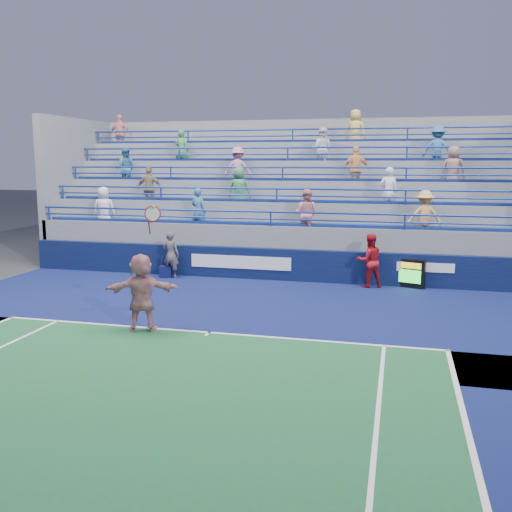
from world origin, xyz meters
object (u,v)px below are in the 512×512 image
(line_judge, at_px, (171,255))
(serve_speed_board, at_px, (404,273))
(tennis_player, at_px, (142,292))
(ball_girl, at_px, (369,261))
(judge_chair, at_px, (166,271))

(line_judge, bearing_deg, serve_speed_board, -172.96)
(tennis_player, distance_m, line_judge, 6.40)
(tennis_player, bearing_deg, ball_girl, 51.07)
(serve_speed_board, height_order, ball_girl, ball_girl)
(judge_chair, bearing_deg, serve_speed_board, 2.73)
(judge_chair, bearing_deg, ball_girl, 0.92)
(serve_speed_board, bearing_deg, line_judge, -177.04)
(ball_girl, bearing_deg, serve_speed_board, 172.03)
(line_judge, xyz_separation_m, ball_girl, (6.87, 0.14, 0.05))
(tennis_player, bearing_deg, line_judge, 106.30)
(judge_chair, xyz_separation_m, line_judge, (0.21, -0.02, 0.59))
(tennis_player, height_order, line_judge, tennis_player)
(serve_speed_board, height_order, tennis_player, tennis_player)
(serve_speed_board, xyz_separation_m, judge_chair, (-8.19, -0.39, -0.24))
(tennis_player, xyz_separation_m, line_judge, (-1.80, 6.14, -0.13))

